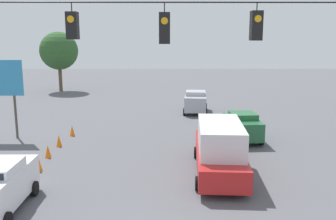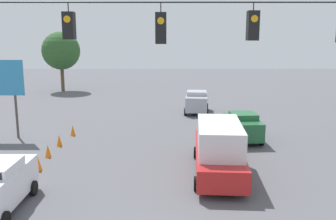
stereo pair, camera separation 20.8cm
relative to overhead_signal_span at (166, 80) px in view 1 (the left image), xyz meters
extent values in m
cylinder|color=black|center=(0.05, 0.00, 2.22)|extent=(19.22, 0.04, 0.04)
cube|color=black|center=(-2.62, 0.00, 1.57)|extent=(0.32, 0.36, 0.85)
cylinder|color=black|center=(-2.62, 0.00, 2.11)|extent=(0.03, 0.03, 0.23)
cylinder|color=orange|center=(-2.62, 0.19, 1.76)|extent=(0.20, 0.02, 0.20)
cube|color=black|center=(0.05, 0.00, 1.50)|extent=(0.32, 0.36, 0.90)
cylinder|color=black|center=(0.05, 0.00, 2.08)|extent=(0.03, 0.03, 0.28)
cylinder|color=orange|center=(0.05, 0.19, 1.70)|extent=(0.20, 0.02, 0.20)
cube|color=black|center=(2.71, 0.00, 1.57)|extent=(0.32, 0.36, 0.78)
cylinder|color=black|center=(2.71, 0.00, 2.09)|extent=(0.03, 0.03, 0.26)
cylinder|color=orange|center=(2.71, 0.19, 1.74)|extent=(0.20, 0.02, 0.20)
cube|color=red|center=(-2.69, -6.91, -4.70)|extent=(2.69, 7.18, 1.00)
cube|color=silver|center=(-2.67, -6.56, -3.54)|extent=(2.35, 4.63, 1.33)
cube|color=black|center=(-2.81, -8.82, -3.54)|extent=(1.79, 0.14, 0.93)
cylinder|color=black|center=(-3.95, -9.12, -5.20)|extent=(0.26, 0.65, 0.64)
cylinder|color=black|center=(-1.72, -9.27, -5.20)|extent=(0.26, 0.65, 0.64)
cylinder|color=black|center=(-3.66, -4.55, -5.20)|extent=(0.26, 0.65, 0.64)
cylinder|color=black|center=(-1.42, -4.70, -5.20)|extent=(0.26, 0.65, 0.64)
cube|color=#A8AAB2|center=(-2.73, -22.17, -4.56)|extent=(2.24, 4.09, 1.29)
cube|color=#A8AAB2|center=(-2.73, -22.17, -3.73)|extent=(1.88, 1.89, 0.36)
cube|color=black|center=(-2.81, -23.04, -3.73)|extent=(1.49, 0.16, 0.25)
cylinder|color=black|center=(-3.78, -23.35, -5.20)|extent=(0.28, 0.66, 0.64)
cylinder|color=black|center=(-1.92, -23.53, -5.20)|extent=(0.28, 0.66, 0.64)
cylinder|color=black|center=(-3.53, -20.81, -5.20)|extent=(0.28, 0.66, 0.64)
cylinder|color=black|center=(-1.67, -20.99, -5.20)|extent=(0.28, 0.66, 0.64)
cube|color=#236038|center=(-5.12, -13.01, -4.62)|extent=(2.00, 4.03, 1.16)
cube|color=#236038|center=(-5.12, -13.01, -3.86)|extent=(1.73, 1.83, 0.36)
cube|color=black|center=(-5.07, -13.88, -3.86)|extent=(1.41, 0.11, 0.25)
cylinder|color=black|center=(-5.92, -14.33, -5.20)|extent=(0.26, 0.65, 0.64)
cylinder|color=black|center=(-4.16, -14.23, -5.20)|extent=(0.26, 0.65, 0.64)
cylinder|color=black|center=(-6.08, -11.79, -5.20)|extent=(0.26, 0.65, 0.64)
cylinder|color=black|center=(-4.32, -11.68, -5.20)|extent=(0.26, 0.65, 0.64)
cylinder|color=black|center=(5.71, -4.17, -5.20)|extent=(0.22, 0.64, 0.64)
cone|color=orange|center=(6.69, -4.61, -5.16)|extent=(0.36, 0.36, 0.73)
cone|color=orange|center=(6.51, -7.18, -5.16)|extent=(0.36, 0.36, 0.73)
cone|color=orange|center=(6.71, -9.36, -5.16)|extent=(0.36, 0.36, 0.73)
cone|color=orange|center=(6.70, -11.57, -5.16)|extent=(0.36, 0.36, 0.73)
cone|color=orange|center=(6.49, -14.13, -5.16)|extent=(0.36, 0.36, 0.73)
cylinder|color=#4C473D|center=(10.10, -13.61, -4.06)|extent=(0.16, 0.16, 2.92)
cylinder|color=brown|center=(13.23, -35.98, -3.64)|extent=(0.43, 0.43, 3.76)
sphere|color=#2D5628|center=(13.23, -35.98, -0.47)|extent=(4.70, 4.70, 4.70)
camera|label=1|loc=(0.04, 11.11, 1.26)|focal=40.00mm
camera|label=2|loc=(-0.17, 11.11, 1.26)|focal=40.00mm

